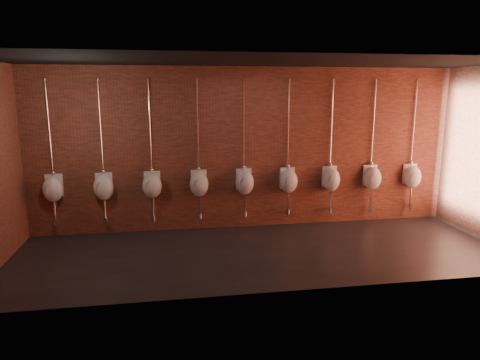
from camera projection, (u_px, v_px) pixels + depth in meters
The scene contains 11 objects.
ground at pixel (264, 252), 7.40m from camera, with size 8.50×8.50×0.00m, color black.
room_shell at pixel (265, 136), 6.99m from camera, with size 8.54×3.04×3.22m.
urinal_0 at pixel (53, 188), 7.94m from camera, with size 0.40×0.36×2.72m.
urinal_1 at pixel (103, 187), 8.08m from camera, with size 0.40×0.36×2.72m.
urinal_2 at pixel (152, 185), 8.22m from camera, with size 0.40×0.36×2.72m.
urinal_3 at pixel (199, 183), 8.37m from camera, with size 0.40×0.36×2.72m.
urinal_4 at pixel (245, 182), 8.51m from camera, with size 0.40×0.36×2.72m.
urinal_5 at pixel (288, 180), 8.65m from camera, with size 0.40×0.36×2.72m.
urinal_6 at pixel (331, 179), 8.79m from camera, with size 0.40×0.36×2.72m.
urinal_7 at pixel (372, 178), 8.94m from camera, with size 0.40×0.36×2.72m.
urinal_8 at pixel (412, 176), 9.08m from camera, with size 0.40×0.36×2.72m.
Camera 1 is at (-1.53, -6.83, 2.72)m, focal length 32.00 mm.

